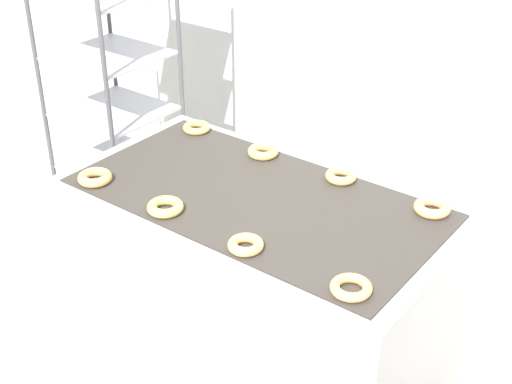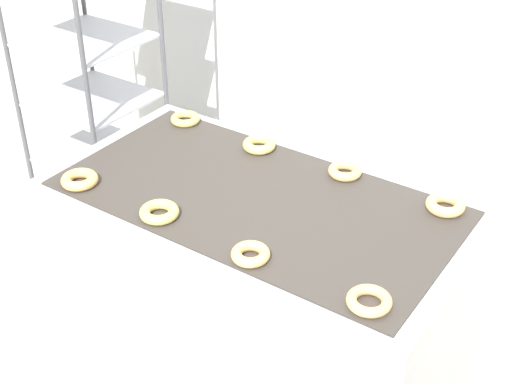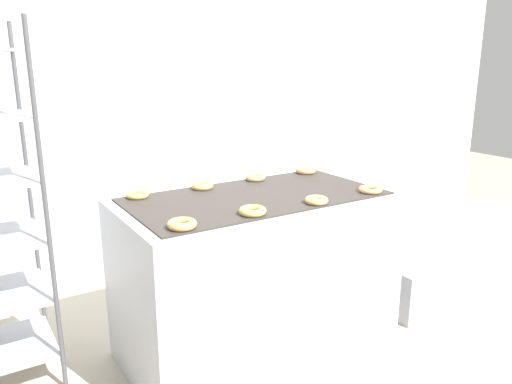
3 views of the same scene
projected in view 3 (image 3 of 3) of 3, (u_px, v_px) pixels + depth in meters
The scene contains 11 objects.
wall_back at pixel (156, 99), 3.86m from camera, with size 8.00×0.05×2.80m.
fryer_machine at pixel (256, 275), 2.91m from camera, with size 1.53×0.83×0.97m.
glaze_bin at pixel (407, 288), 3.44m from camera, with size 0.33×0.35×0.35m.
donut_near_left at pixel (182, 224), 2.24m from camera, with size 0.13×0.13×0.04m, color #EBAB60.
donut_near_midleft at pixel (253, 211), 2.44m from camera, with size 0.14×0.14×0.04m, color #D5BF60.
donut_near_midright at pixel (317, 200), 2.62m from camera, with size 0.12×0.12×0.03m, color #E9B465.
donut_near_right at pixel (370, 190), 2.84m from camera, with size 0.13×0.13×0.03m, color #DEA966.
donut_far_left at pixel (138, 195), 2.73m from camera, with size 0.12×0.12×0.03m, color #D6B95A.
donut_far_midleft at pixel (202, 186), 2.92m from camera, with size 0.13×0.13×0.04m, color #E3BD61.
donut_far_midright at pixel (255, 177), 3.13m from camera, with size 0.13×0.13×0.04m, color tan.
donut_far_right at pixel (306, 170), 3.32m from camera, with size 0.14×0.14×0.04m, color #EAAE68.
Camera 3 is at (-1.43, -1.60, 1.70)m, focal length 35.00 mm.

